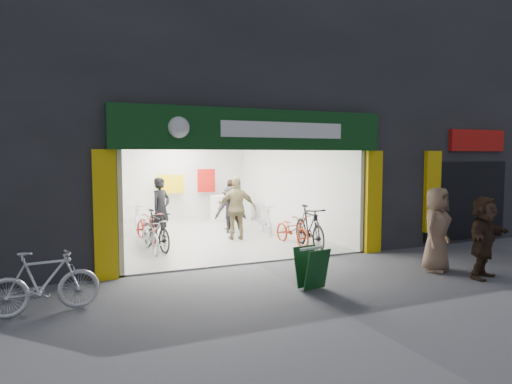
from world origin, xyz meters
TOP-DOWN VIEW (x-y plane):
  - ground at (0.00, 0.00)m, footprint 60.00×60.00m
  - building at (0.91, 4.99)m, footprint 17.00×10.27m
  - bike_left_front at (-1.96, 2.17)m, footprint 0.65×1.68m
  - bike_left_midfront at (-1.80, 2.35)m, footprint 0.82×1.84m
  - bike_left_midback at (-1.80, 3.67)m, footprint 0.82×1.72m
  - bike_left_back at (-1.80, 5.45)m, footprint 0.73×1.65m
  - bike_right_front at (1.98, 0.96)m, footprint 0.78×1.98m
  - bike_right_mid at (1.80, 1.57)m, footprint 0.69×1.70m
  - bike_right_back at (1.80, 3.37)m, footprint 0.79×1.73m
  - parked_bike at (-4.34, -1.71)m, footprint 1.72×0.66m
  - customer_a at (-1.33, 3.94)m, footprint 0.80×0.74m
  - customer_b at (1.14, 4.70)m, footprint 0.97×0.85m
  - customer_c at (0.85, 3.93)m, footprint 1.10×0.86m
  - customer_d at (0.63, 2.78)m, footprint 1.17×0.68m
  - pedestrian_near at (3.30, -2.14)m, footprint 1.04×0.89m
  - pedestrian_far at (3.75, -2.94)m, footprint 1.63×1.02m
  - sandwich_board at (0.17, -2.25)m, footprint 0.57×0.58m

SIDE VIEW (x-z plane):
  - ground at x=0.00m, z-range 0.00..0.00m
  - sandwich_board at x=0.17m, z-range 0.04..0.80m
  - bike_left_midback at x=-1.80m, z-range 0.00..0.87m
  - bike_left_front at x=-1.96m, z-range 0.00..0.87m
  - bike_right_mid at x=1.80m, z-range 0.00..0.88m
  - bike_left_back at x=-1.80m, z-range 0.00..0.96m
  - bike_right_back at x=1.80m, z-range 0.00..1.00m
  - parked_bike at x=-4.34m, z-range 0.00..1.01m
  - bike_left_midfront at x=-1.80m, z-range 0.00..1.07m
  - bike_right_front at x=1.98m, z-range 0.00..1.16m
  - customer_c at x=0.85m, z-range 0.00..1.50m
  - pedestrian_far at x=3.75m, z-range 0.00..1.68m
  - customer_b at x=1.14m, z-range 0.00..1.68m
  - pedestrian_near at x=3.30m, z-range 0.00..1.81m
  - customer_a at x=-1.33m, z-range 0.00..1.83m
  - customer_d at x=0.63m, z-range 0.00..1.88m
  - building at x=0.91m, z-range 0.31..8.31m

